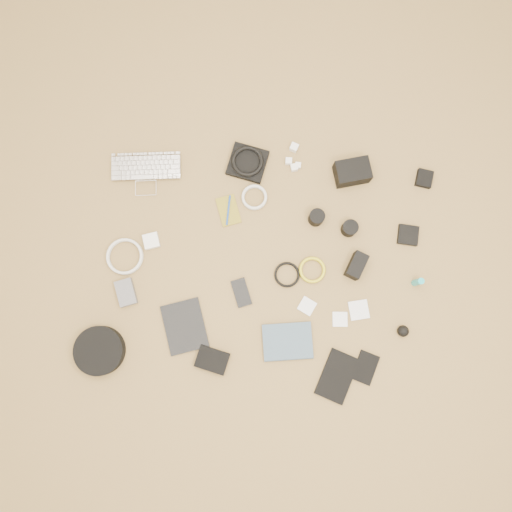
# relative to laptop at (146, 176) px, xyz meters

# --- Properties ---
(room_shell) EXTENTS (4.04, 4.04, 2.58)m
(room_shell) POSITION_rel_laptop_xyz_m (0.54, -0.33, 1.24)
(room_shell) COLOR olive
(room_shell) RESTS_ON ground
(laptop) EXTENTS (0.34, 0.26, 0.02)m
(laptop) POSITION_rel_laptop_xyz_m (0.00, 0.00, 0.00)
(laptop) COLOR silver
(laptop) RESTS_ON ground
(headphone_pouch) EXTENTS (0.19, 0.18, 0.03)m
(headphone_pouch) POSITION_rel_laptop_xyz_m (0.44, 0.11, 0.00)
(headphone_pouch) COLOR black
(headphone_pouch) RESTS_ON ground
(headphones) EXTENTS (0.16, 0.16, 0.02)m
(headphones) POSITION_rel_laptop_xyz_m (0.44, 0.11, 0.03)
(headphones) COLOR black
(headphones) RESTS_ON headphone_pouch
(charger_a) EXTENTS (0.03, 0.03, 0.03)m
(charger_a) POSITION_rel_laptop_xyz_m (0.63, 0.14, 0.00)
(charger_a) COLOR white
(charger_a) RESTS_ON ground
(charger_b) EXTENTS (0.04, 0.04, 0.03)m
(charger_b) POSITION_rel_laptop_xyz_m (0.65, 0.11, 0.00)
(charger_b) COLOR white
(charger_b) RESTS_ON ground
(charger_c) EXTENTS (0.04, 0.04, 0.03)m
(charger_c) POSITION_rel_laptop_xyz_m (0.64, 0.21, 0.00)
(charger_c) COLOR white
(charger_c) RESTS_ON ground
(charger_d) EXTENTS (0.03, 0.03, 0.02)m
(charger_d) POSITION_rel_laptop_xyz_m (0.67, 0.13, -0.00)
(charger_d) COLOR white
(charger_d) RESTS_ON ground
(dslr_camera) EXTENTS (0.17, 0.14, 0.09)m
(dslr_camera) POSITION_rel_laptop_xyz_m (0.91, 0.11, 0.03)
(dslr_camera) COLOR black
(dslr_camera) RESTS_ON ground
(lens_pouch) EXTENTS (0.08, 0.09, 0.03)m
(lens_pouch) POSITION_rel_laptop_xyz_m (1.24, 0.13, 0.00)
(lens_pouch) COLOR black
(lens_pouch) RESTS_ON ground
(notebook_olive) EXTENTS (0.13, 0.16, 0.01)m
(notebook_olive) POSITION_rel_laptop_xyz_m (0.38, -0.11, -0.01)
(notebook_olive) COLOR olive
(notebook_olive) RESTS_ON ground
(pen_blue) EXTENTS (0.01, 0.13, 0.01)m
(pen_blue) POSITION_rel_laptop_xyz_m (0.38, -0.11, -0.00)
(pen_blue) COLOR #133CA1
(pen_blue) RESTS_ON notebook_olive
(cable_white_a) EXTENTS (0.15, 0.15, 0.01)m
(cable_white_a) POSITION_rel_laptop_xyz_m (0.49, -0.04, -0.01)
(cable_white_a) COLOR silver
(cable_white_a) RESTS_ON ground
(lens_a) EXTENTS (0.07, 0.07, 0.07)m
(lens_a) POSITION_rel_laptop_xyz_m (0.77, -0.11, 0.02)
(lens_a) COLOR black
(lens_a) RESTS_ON ground
(lens_b) EXTENTS (0.09, 0.09, 0.06)m
(lens_b) POSITION_rel_laptop_xyz_m (0.92, -0.14, 0.02)
(lens_b) COLOR black
(lens_b) RESTS_ON ground
(card_reader) EXTENTS (0.09, 0.09, 0.02)m
(card_reader) POSITION_rel_laptop_xyz_m (1.18, -0.13, -0.00)
(card_reader) COLOR black
(card_reader) RESTS_ON ground
(power_brick) EXTENTS (0.08, 0.08, 0.03)m
(power_brick) POSITION_rel_laptop_xyz_m (0.06, -0.29, 0.00)
(power_brick) COLOR white
(power_brick) RESTS_ON ground
(cable_white_b) EXTENTS (0.19, 0.19, 0.01)m
(cable_white_b) POSITION_rel_laptop_xyz_m (-0.04, -0.37, -0.01)
(cable_white_b) COLOR silver
(cable_white_b) RESTS_ON ground
(cable_black) EXTENTS (0.14, 0.14, 0.01)m
(cable_black) POSITION_rel_laptop_xyz_m (0.67, -0.37, -0.01)
(cable_black) COLOR black
(cable_black) RESTS_ON ground
(cable_yellow) EXTENTS (0.12, 0.12, 0.01)m
(cable_yellow) POSITION_rel_laptop_xyz_m (0.78, -0.34, -0.01)
(cable_yellow) COLOR gold
(cable_yellow) RESTS_ON ground
(flash) EXTENTS (0.09, 0.12, 0.08)m
(flash) POSITION_rel_laptop_xyz_m (0.96, -0.30, 0.03)
(flash) COLOR black
(flash) RESTS_ON ground
(lens_cleaner) EXTENTS (0.03, 0.03, 0.10)m
(lens_cleaner) POSITION_rel_laptop_xyz_m (1.23, -0.34, 0.04)
(lens_cleaner) COLOR #1BA6B3
(lens_cleaner) RESTS_ON ground
(battery_charger) EXTENTS (0.11, 0.13, 0.03)m
(battery_charger) POSITION_rel_laptop_xyz_m (-0.01, -0.53, 0.00)
(battery_charger) COLOR #58595D
(battery_charger) RESTS_ON ground
(tablet) EXTENTS (0.24, 0.26, 0.01)m
(tablet) POSITION_rel_laptop_xyz_m (0.26, -0.64, -0.01)
(tablet) COLOR black
(tablet) RESTS_ON ground
(phone) EXTENTS (0.11, 0.14, 0.01)m
(phone) POSITION_rel_laptop_xyz_m (0.48, -0.47, -0.01)
(phone) COLOR black
(phone) RESTS_ON ground
(filter_case_left) EXTENTS (0.09, 0.09, 0.01)m
(filter_case_left) POSITION_rel_laptop_xyz_m (0.77, -0.49, -0.01)
(filter_case_left) COLOR silver
(filter_case_left) RESTS_ON ground
(filter_case_mid) EXTENTS (0.07, 0.07, 0.01)m
(filter_case_mid) POSITION_rel_laptop_xyz_m (0.92, -0.54, -0.01)
(filter_case_mid) COLOR silver
(filter_case_mid) RESTS_ON ground
(filter_case_right) EXTENTS (0.10, 0.10, 0.01)m
(filter_case_right) POSITION_rel_laptop_xyz_m (1.00, -0.49, -0.01)
(filter_case_right) COLOR silver
(filter_case_right) RESTS_ON ground
(air_blower) EXTENTS (0.05, 0.05, 0.05)m
(air_blower) POSITION_rel_laptop_xyz_m (1.19, -0.56, 0.01)
(air_blower) COLOR black
(air_blower) RESTS_ON ground
(headphone_case) EXTENTS (0.28, 0.28, 0.06)m
(headphone_case) POSITION_rel_laptop_xyz_m (-0.08, -0.78, 0.02)
(headphone_case) COLOR black
(headphone_case) RESTS_ON ground
(drive_case) EXTENTS (0.15, 0.12, 0.03)m
(drive_case) POSITION_rel_laptop_xyz_m (0.39, -0.77, 0.00)
(drive_case) COLOR black
(drive_case) RESTS_ON ground
(paperback) EXTENTS (0.23, 0.19, 0.02)m
(paperback) POSITION_rel_laptop_xyz_m (0.72, -0.73, -0.00)
(paperback) COLOR #3C5265
(paperback) RESTS_ON ground
(notebook_black_a) EXTENTS (0.18, 0.23, 0.01)m
(notebook_black_a) POSITION_rel_laptop_xyz_m (0.93, -0.78, -0.00)
(notebook_black_a) COLOR black
(notebook_black_a) RESTS_ON ground
(notebook_black_b) EXTENTS (0.12, 0.15, 0.01)m
(notebook_black_b) POSITION_rel_laptop_xyz_m (1.05, -0.73, -0.01)
(notebook_black_b) COLOR black
(notebook_black_b) RESTS_ON ground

